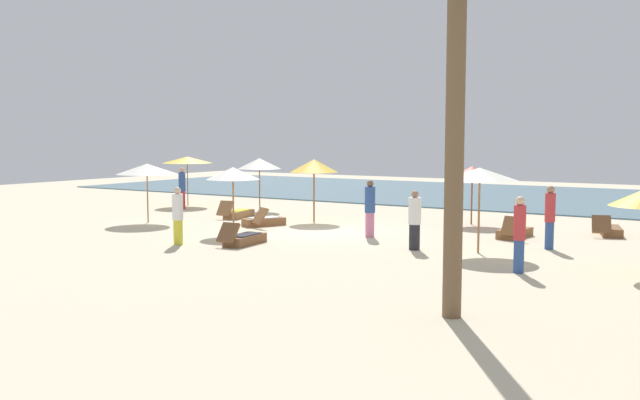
# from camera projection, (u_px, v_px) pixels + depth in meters

# --- Properties ---
(ground_plane) EXTENTS (60.00, 60.00, 0.00)m
(ground_plane) POSITION_uv_depth(u_px,v_px,m) (325.00, 232.00, 22.94)
(ground_plane) COLOR beige
(ocean_water) EXTENTS (48.00, 16.00, 0.06)m
(ocean_water) POSITION_uv_depth(u_px,v_px,m) (489.00, 195.00, 37.27)
(ocean_water) COLOR slate
(ocean_water) RESTS_ON ground_plane
(umbrella_0) EXTENTS (2.06, 2.06, 2.35)m
(umbrella_0) POSITION_uv_depth(u_px,v_px,m) (480.00, 174.00, 18.58)
(umbrella_0) COLOR olive
(umbrella_0) RESTS_ON ground_plane
(umbrella_1) EXTENTS (1.81, 1.81, 2.34)m
(umbrella_1) POSITION_uv_depth(u_px,v_px,m) (314.00, 166.00, 25.69)
(umbrella_1) COLOR brown
(umbrella_1) RESTS_ON ground_plane
(umbrella_3) EXTENTS (2.29, 2.29, 2.27)m
(umbrella_3) POSITION_uv_depth(u_px,v_px,m) (187.00, 160.00, 31.64)
(umbrella_3) COLOR brown
(umbrella_3) RESTS_ON ground_plane
(umbrella_4) EXTENTS (1.76, 1.76, 2.12)m
(umbrella_4) POSITION_uv_depth(u_px,v_px,m) (472.00, 172.00, 24.79)
(umbrella_4) COLOR brown
(umbrella_4) RESTS_ON ground_plane
(umbrella_5) EXTENTS (1.87, 1.87, 2.26)m
(umbrella_5) POSITION_uv_depth(u_px,v_px,m) (259.00, 164.00, 29.50)
(umbrella_5) COLOR brown
(umbrella_5) RESTS_ON ground_plane
(umbrella_6) EXTENTS (2.22, 2.22, 2.19)m
(umbrella_6) POSITION_uv_depth(u_px,v_px,m) (147.00, 169.00, 25.28)
(umbrella_6) COLOR olive
(umbrella_6) RESTS_ON ground_plane
(umbrella_7) EXTENTS (1.75, 1.75, 2.19)m
(umbrella_7) POSITION_uv_depth(u_px,v_px,m) (233.00, 173.00, 22.36)
(umbrella_7) COLOR olive
(umbrella_7) RESTS_ON ground_plane
(lounger_0) EXTENTS (1.27, 1.75, 0.71)m
(lounger_0) POSITION_uv_depth(u_px,v_px,m) (264.00, 221.00, 24.48)
(lounger_0) COLOR brown
(lounger_0) RESTS_ON ground_plane
(lounger_1) EXTENTS (0.73, 1.72, 0.71)m
(lounger_1) POSITION_uv_depth(u_px,v_px,m) (244.00, 239.00, 20.22)
(lounger_1) COLOR brown
(lounger_1) RESTS_ON ground_plane
(lounger_2) EXTENTS (0.80, 1.70, 0.74)m
(lounger_2) POSITION_uv_depth(u_px,v_px,m) (514.00, 232.00, 21.60)
(lounger_2) COLOR brown
(lounger_2) RESTS_ON ground_plane
(lounger_3) EXTENTS (0.99, 1.77, 0.70)m
(lounger_3) POSITION_uv_depth(u_px,v_px,m) (610.00, 230.00, 22.07)
(lounger_3) COLOR brown
(lounger_3) RESTS_ON ground_plane
(lounger_4) EXTENTS (0.87, 1.75, 0.71)m
(lounger_4) POSITION_uv_depth(u_px,v_px,m) (238.00, 213.00, 26.92)
(lounger_4) COLOR olive
(lounger_4) RESTS_ON ground_plane
(person_0) EXTENTS (0.36, 0.36, 1.81)m
(person_0) POSITION_uv_depth(u_px,v_px,m) (550.00, 216.00, 19.33)
(person_0) COLOR #2D4C8C
(person_0) RESTS_ON ground_plane
(person_1) EXTENTS (0.46, 0.46, 1.82)m
(person_1) POSITION_uv_depth(u_px,v_px,m) (370.00, 208.00, 21.69)
(person_1) COLOR #D17299
(person_1) RESTS_ON ground_plane
(person_2) EXTENTS (0.43, 0.43, 1.68)m
(person_2) POSITION_uv_depth(u_px,v_px,m) (415.00, 220.00, 19.25)
(person_2) COLOR #26262D
(person_2) RESTS_ON ground_plane
(person_3) EXTENTS (0.32, 0.32, 1.84)m
(person_3) POSITION_uv_depth(u_px,v_px,m) (182.00, 188.00, 30.05)
(person_3) COLOR #BF3338
(person_3) RESTS_ON ground_plane
(person_4) EXTENTS (0.45, 0.45, 1.71)m
(person_4) POSITION_uv_depth(u_px,v_px,m) (178.00, 216.00, 20.18)
(person_4) COLOR yellow
(person_4) RESTS_ON ground_plane
(person_5) EXTENTS (0.40, 0.40, 1.81)m
(person_5) POSITION_uv_depth(u_px,v_px,m) (519.00, 233.00, 15.95)
(person_5) COLOR #2D4C8C
(person_5) RESTS_ON ground_plane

